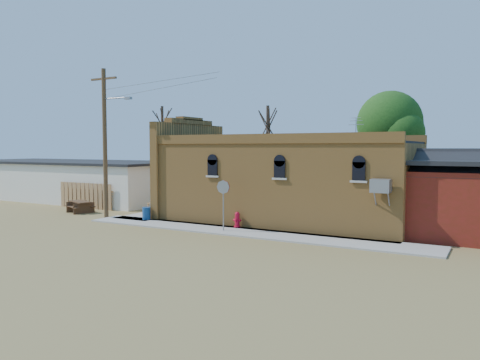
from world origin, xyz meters
The scene contains 15 objects.
ground centered at (0.00, 0.00, 0.00)m, with size 120.00×120.00×0.00m, color olive.
sidewalk_south centered at (1.50, 0.90, 0.04)m, with size 19.00×2.20×0.08m, color #9E9991.
sidewalk_west centered at (-6.30, 6.00, 0.04)m, with size 2.60×10.00×0.08m, color #9E9991.
brick_bar centered at (1.64, 5.49, 2.34)m, with size 16.40×7.97×6.30m.
red_shed centered at (11.50, 5.50, 2.27)m, with size 5.40×6.40×4.30m.
storage_building centered at (-19.00, 8.00, 1.60)m, with size 20.40×8.40×3.17m.
wood_fence centered at (-12.80, 3.80, 0.90)m, with size 5.20×0.10×1.80m, color #8D613F, non-canonical shape.
utility_pole centered at (-8.14, 1.20, 4.77)m, with size 3.12×0.26×9.00m.
tree_bare_near centered at (-3.00, 13.00, 5.96)m, with size 2.80×2.80×7.65m.
tree_bare_far centered at (-14.00, 14.00, 6.36)m, with size 2.80×2.80×8.16m.
tree_leafy centered at (6.00, 13.50, 5.93)m, with size 4.40×4.40×8.15m.
fire_hydrant centered at (0.63, 1.80, 0.48)m, with size 0.47×0.45×0.82m.
stop_sign centered at (0.51, 0.61, 2.06)m, with size 0.70×0.15×2.57m.
trash_barrel centered at (-5.30, 1.50, 0.44)m, with size 0.47×0.47×0.73m, color navy.
picnic_table centered at (-11.45, 2.11, 0.49)m, with size 2.17×1.90×0.75m.
Camera 1 is at (12.68, -19.53, 4.30)m, focal length 35.00 mm.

